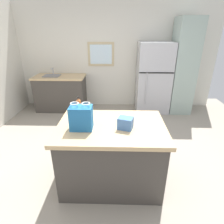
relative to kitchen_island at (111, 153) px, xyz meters
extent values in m
plane|color=#9E9384|center=(0.04, 0.37, -0.44)|extent=(6.29, 6.29, 0.00)
cube|color=silver|center=(0.04, 2.99, 0.87)|extent=(5.17, 0.10, 2.63)
cube|color=#CCB78C|center=(-0.36, 2.94, 0.95)|extent=(0.68, 0.04, 0.60)
cube|color=white|center=(-0.36, 2.92, 0.95)|extent=(0.56, 0.02, 0.48)
cube|color=#423D38|center=(0.00, 0.00, -0.03)|extent=(1.29, 0.88, 0.83)
cube|color=tan|center=(0.00, 0.00, 0.41)|extent=(1.37, 0.96, 0.05)
cube|color=#B7B7BC|center=(0.98, 2.58, 0.42)|extent=(0.82, 0.66, 1.73)
cube|color=black|center=(0.98, 2.25, 0.63)|extent=(0.80, 0.01, 0.02)
cylinder|color=#B7B7BC|center=(0.76, 2.22, 0.25)|extent=(0.02, 0.02, 0.78)
cube|color=#9EB2A8|center=(1.68, 2.58, 0.69)|extent=(0.54, 0.63, 2.26)
cube|color=#423D38|center=(-1.42, 2.59, -0.01)|extent=(1.25, 0.64, 0.86)
cube|color=tan|center=(-1.42, 2.59, 0.43)|extent=(1.29, 0.68, 0.04)
cube|color=slate|center=(-1.60, 2.59, 0.40)|extent=(0.40, 0.32, 0.14)
cylinder|color=#B7B7BC|center=(-1.60, 2.73, 0.54)|extent=(0.03, 0.03, 0.18)
cylinder|color=#B7B7BC|center=(-1.60, 2.66, 0.63)|extent=(0.02, 0.14, 0.02)
cube|color=#236BAD|center=(-0.36, -0.10, 0.58)|extent=(0.27, 0.19, 0.29)
torus|color=white|center=(-0.42, -0.10, 0.77)|extent=(0.10, 0.10, 0.01)
torus|color=white|center=(-0.29, -0.10, 0.77)|extent=(0.10, 0.10, 0.01)
cube|color=#4775B7|center=(0.17, -0.08, 0.51)|extent=(0.21, 0.19, 0.15)
cylinder|color=#C66633|center=(-0.47, 0.34, 0.54)|extent=(0.06, 0.06, 0.21)
cone|color=#C66633|center=(-0.47, 0.34, 0.66)|extent=(0.06, 0.06, 0.03)
cylinder|color=black|center=(-0.47, 0.34, 0.69)|extent=(0.03, 0.03, 0.02)
camera|label=1|loc=(0.07, -2.10, 1.55)|focal=30.00mm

